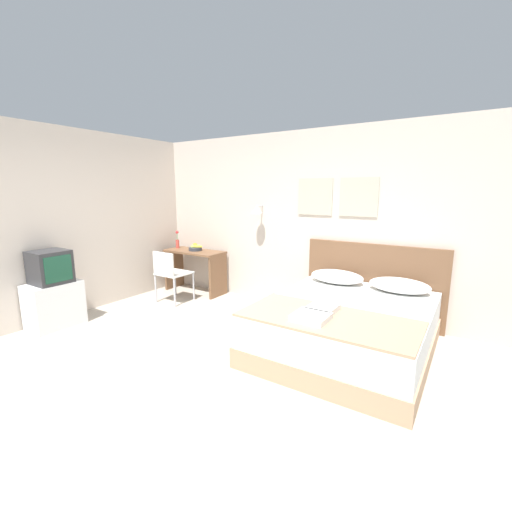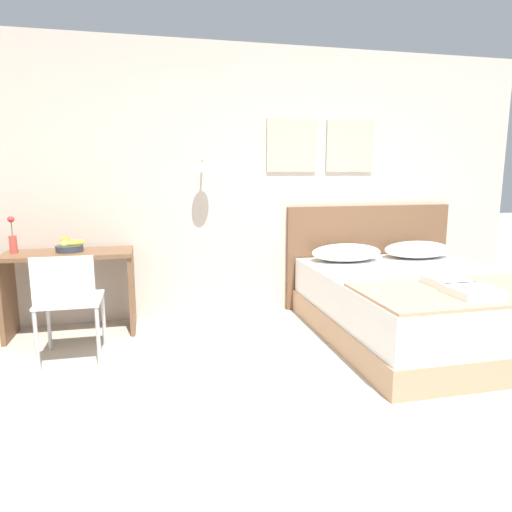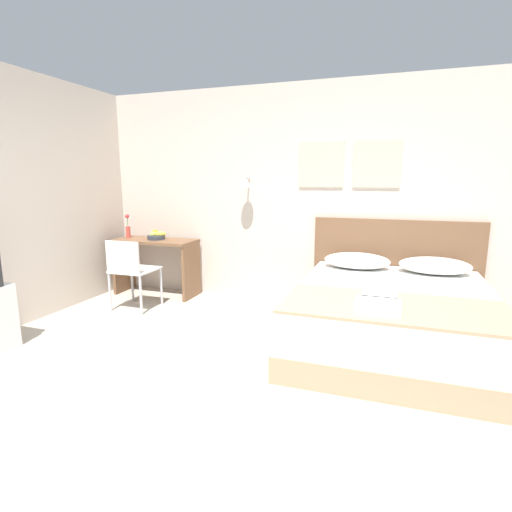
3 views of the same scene
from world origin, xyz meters
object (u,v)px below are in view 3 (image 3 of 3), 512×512
at_px(pillow_left, 357,261).
at_px(throw_blanket, 393,307).
at_px(headboard, 394,267).
at_px(bed, 392,318).
at_px(pillow_right, 435,266).
at_px(fruit_bowl, 156,236).
at_px(flower_vase, 128,228).
at_px(folded_towel_mid_bed, 378,306).
at_px(folded_towel_near_foot, 379,295).
at_px(desk_chair, 130,267).
at_px(desk, 156,257).

distance_m(pillow_left, throw_blanket, 1.41).
bearing_deg(headboard, bed, -90.00).
xyz_separation_m(pillow_right, fruit_bowl, (-3.40, 0.05, 0.15)).
bearing_deg(fruit_bowl, flower_vase, 177.84).
xyz_separation_m(bed, pillow_left, (-0.40, 0.76, 0.37)).
height_order(folded_towel_mid_bed, flower_vase, flower_vase).
relative_size(pillow_left, folded_towel_mid_bed, 2.21).
relative_size(folded_towel_near_foot, desk_chair, 0.37).
bearing_deg(throw_blanket, flower_vase, 157.58).
xyz_separation_m(folded_towel_near_foot, desk, (-2.90, 1.25, -0.10)).
relative_size(pillow_left, fruit_bowl, 2.83).
height_order(bed, pillow_left, pillow_left).
bearing_deg(bed, folded_towel_mid_bed, -98.35).
distance_m(bed, pillow_left, 0.93).
relative_size(pillow_right, flower_vase, 2.22).
bearing_deg(folded_towel_mid_bed, desk, 152.10).
bearing_deg(desk_chair, pillow_right, 10.91).
bearing_deg(pillow_right, folded_towel_near_foot, -112.67).
bearing_deg(desk_chair, fruit_bowl, 96.42).
height_order(headboard, pillow_left, headboard).
height_order(desk, fruit_bowl, fruit_bowl).
bearing_deg(folded_towel_mid_bed, bed, 81.65).
xyz_separation_m(bed, folded_towel_mid_bed, (-0.11, -0.74, 0.34)).
distance_m(folded_towel_near_foot, folded_towel_mid_bed, 0.29).
bearing_deg(pillow_left, fruit_bowl, 178.82).
bearing_deg(folded_towel_mid_bed, flower_vase, 154.87).
relative_size(desk_chair, fruit_bowl, 3.34).
height_order(throw_blanket, desk, desk).
distance_m(pillow_left, folded_towel_mid_bed, 1.53).
bearing_deg(desk, bed, -14.82).
bearing_deg(headboard, pillow_left, -143.07).
distance_m(desk, flower_vase, 0.57).
relative_size(headboard, pillow_left, 2.59).
bearing_deg(fruit_bowl, bed, -15.13).
xyz_separation_m(throw_blanket, desk_chair, (-2.93, 0.71, -0.05)).
bearing_deg(folded_towel_mid_bed, throw_blanket, 52.93).
xyz_separation_m(folded_towel_near_foot, flower_vase, (-3.35, 1.28, 0.26)).
bearing_deg(flower_vase, pillow_left, -1.32).
distance_m(bed, headboard, 1.09).
xyz_separation_m(bed, desk, (-3.01, 0.80, 0.24)).
bearing_deg(folded_towel_near_foot, folded_towel_mid_bed, -90.08).
height_order(folded_towel_mid_bed, desk_chair, desk_chair).
xyz_separation_m(pillow_right, folded_towel_mid_bed, (-0.51, -1.50, -0.03)).
distance_m(headboard, folded_towel_mid_bed, 1.80).
height_order(desk_chair, flower_vase, flower_vase).
xyz_separation_m(headboard, desk_chair, (-2.93, -0.94, -0.03)).
bearing_deg(folded_towel_near_foot, throw_blanket, -53.03).
bearing_deg(throw_blanket, desk_chair, 166.27).
bearing_deg(headboard, throw_blanket, -90.00).
bearing_deg(flower_vase, throw_blanket, -22.42).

